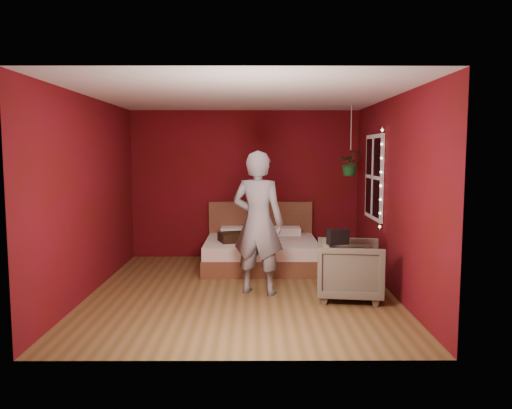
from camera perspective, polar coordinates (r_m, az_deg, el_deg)
name	(u,v)px	position (r m, az deg, el deg)	size (l,w,h in m)	color
floor	(242,291)	(6.83, -1.64, -9.89)	(4.50, 4.50, 0.00)	brown
room_walls	(241,167)	(6.58, -1.69, 4.32)	(4.04, 4.54, 2.62)	maroon
window	(374,177)	(7.69, 13.31, 3.07)	(0.05, 0.97, 1.27)	white
fairy_lights	(381,179)	(7.18, 14.09, 2.85)	(0.04, 0.04, 1.45)	silver
bed	(261,250)	(8.24, 0.58, -5.27)	(1.82, 1.55, 1.00)	brown
person	(258,223)	(6.56, 0.23, -2.11)	(0.69, 0.45, 1.89)	slate
armchair	(350,270)	(6.54, 10.68, -7.32)	(0.80, 0.82, 0.75)	#65634F
handbag	(338,237)	(6.19, 9.34, -3.67)	(0.25, 0.13, 0.18)	black
throw_pillow	(233,237)	(7.95, -2.69, -3.75)	(0.40, 0.40, 0.14)	#2F1F0F
hanging_plant	(350,163)	(7.99, 10.75, 4.67)	(0.41, 0.36, 1.10)	silver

